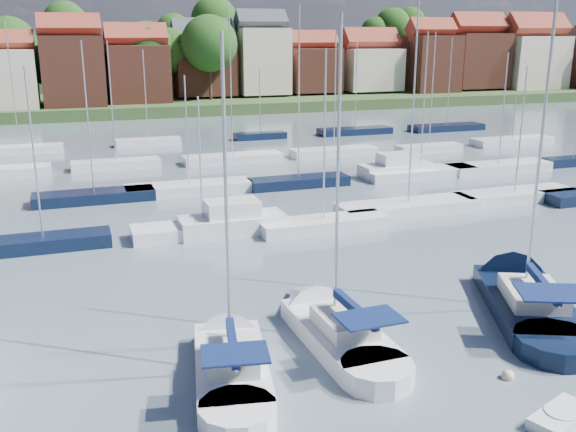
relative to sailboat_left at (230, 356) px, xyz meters
name	(u,v)px	position (x,y,z in m)	size (l,w,h in m)	color
ground	(234,170)	(9.81, 37.10, -0.36)	(260.00, 260.00, 0.00)	#485562
sailboat_left	(230,356)	(0.00, 0.00, 0.00)	(4.52, 10.55, 13.96)	silver
sailboat_centre	(328,324)	(4.83, 1.43, 0.00)	(3.07, 10.85, 14.70)	silver
sailboat_navy	(517,291)	(15.29, 1.84, -0.01)	(8.42, 13.38, 18.06)	black
tender	(561,418)	(9.64, -7.62, -0.15)	(2.78, 2.01, 0.55)	silver
buoy_c	(395,382)	(5.62, -3.38, -0.36)	(0.54, 0.54, 0.54)	beige
buoy_d	(508,378)	(9.84, -4.58, -0.36)	(0.50, 0.50, 0.50)	beige
buoy_e	(516,291)	(15.84, 2.57, -0.36)	(0.50, 0.50, 0.50)	#D85914
marina_field	(268,174)	(11.71, 32.25, 0.07)	(79.62, 41.41, 15.93)	silver
far_shore_town	(141,71)	(12.03, 129.77, 4.25)	(212.46, 90.00, 22.27)	#384D26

